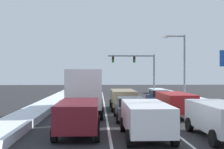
{
  "coord_description": "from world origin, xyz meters",
  "views": [
    {
      "loc": [
        -2.22,
        -7.59,
        3.06
      ],
      "look_at": [
        -0.94,
        21.78,
        3.01
      ],
      "focal_mm": 47.49,
      "sensor_mm": 36.0,
      "label": 1
    }
  ],
  "objects_px": {
    "suv_silver_right_lane_nearest": "(220,117)",
    "sedan_charcoal_center_lane_second": "(130,108)",
    "suv_red_right_lane_second": "(175,102)",
    "traffic_light_gantry": "(140,65)",
    "suv_white_center_lane_nearest": "(146,117)",
    "suv_maroon_left_lane_nearest": "(78,114)",
    "suv_tan_center_lane_third": "(123,98)",
    "street_lamp_right_mid": "(181,61)",
    "sedan_navy_right_lane_third": "(159,98)",
    "sedan_gray_left_lane_third": "(86,97)",
    "box_truck_left_lane_second": "(86,90)"
  },
  "relations": [
    {
      "from": "suv_silver_right_lane_nearest",
      "to": "sedan_charcoal_center_lane_second",
      "type": "bearing_deg",
      "value": 121.96
    },
    {
      "from": "suv_red_right_lane_second",
      "to": "traffic_light_gantry",
      "type": "xyz_separation_m",
      "value": [
        0.98,
        25.84,
        3.48
      ]
    },
    {
      "from": "suv_white_center_lane_nearest",
      "to": "suv_maroon_left_lane_nearest",
      "type": "xyz_separation_m",
      "value": [
        -3.27,
        0.97,
        0.0
      ]
    },
    {
      "from": "suv_red_right_lane_second",
      "to": "suv_tan_center_lane_third",
      "type": "bearing_deg",
      "value": 128.8
    },
    {
      "from": "suv_red_right_lane_second",
      "to": "street_lamp_right_mid",
      "type": "height_order",
      "value": "street_lamp_right_mid"
    },
    {
      "from": "sedan_navy_right_lane_third",
      "to": "sedan_gray_left_lane_third",
      "type": "xyz_separation_m",
      "value": [
        -7.01,
        1.55,
        0.0
      ]
    },
    {
      "from": "suv_red_right_lane_second",
      "to": "street_lamp_right_mid",
      "type": "relative_size",
      "value": 0.65
    },
    {
      "from": "suv_maroon_left_lane_nearest",
      "to": "suv_white_center_lane_nearest",
      "type": "bearing_deg",
      "value": -16.56
    },
    {
      "from": "suv_tan_center_lane_third",
      "to": "suv_maroon_left_lane_nearest",
      "type": "distance_m",
      "value": 10.97
    },
    {
      "from": "suv_white_center_lane_nearest",
      "to": "box_truck_left_lane_second",
      "type": "height_order",
      "value": "box_truck_left_lane_second"
    },
    {
      "from": "suv_silver_right_lane_nearest",
      "to": "suv_maroon_left_lane_nearest",
      "type": "bearing_deg",
      "value": 170.25
    },
    {
      "from": "suv_white_center_lane_nearest",
      "to": "traffic_light_gantry",
      "type": "relative_size",
      "value": 0.65
    },
    {
      "from": "sedan_charcoal_center_lane_second",
      "to": "box_truck_left_lane_second",
      "type": "xyz_separation_m",
      "value": [
        -3.06,
        2.28,
        1.14
      ]
    },
    {
      "from": "sedan_gray_left_lane_third",
      "to": "sedan_charcoal_center_lane_second",
      "type": "bearing_deg",
      "value": -71.17
    },
    {
      "from": "suv_tan_center_lane_third",
      "to": "traffic_light_gantry",
      "type": "xyz_separation_m",
      "value": [
        4.44,
        21.54,
        3.48
      ]
    },
    {
      "from": "suv_tan_center_lane_third",
      "to": "traffic_light_gantry",
      "type": "relative_size",
      "value": 0.65
    },
    {
      "from": "traffic_light_gantry",
      "to": "street_lamp_right_mid",
      "type": "relative_size",
      "value": 1.01
    },
    {
      "from": "suv_maroon_left_lane_nearest",
      "to": "traffic_light_gantry",
      "type": "xyz_separation_m",
      "value": [
        7.54,
        32.06,
        3.48
      ]
    },
    {
      "from": "suv_red_right_lane_second",
      "to": "sedan_charcoal_center_lane_second",
      "type": "distance_m",
      "value": 3.77
    },
    {
      "from": "suv_white_center_lane_nearest",
      "to": "suv_tan_center_lane_third",
      "type": "bearing_deg",
      "value": 90.86
    },
    {
      "from": "suv_silver_right_lane_nearest",
      "to": "suv_tan_center_lane_third",
      "type": "relative_size",
      "value": 1.0
    },
    {
      "from": "box_truck_left_lane_second",
      "to": "traffic_light_gantry",
      "type": "bearing_deg",
      "value": 73.33
    },
    {
      "from": "suv_silver_right_lane_nearest",
      "to": "sedan_charcoal_center_lane_second",
      "type": "relative_size",
      "value": 1.09
    },
    {
      "from": "suv_tan_center_lane_third",
      "to": "sedan_gray_left_lane_third",
      "type": "relative_size",
      "value": 1.09
    },
    {
      "from": "suv_tan_center_lane_third",
      "to": "box_truck_left_lane_second",
      "type": "relative_size",
      "value": 0.68
    },
    {
      "from": "suv_white_center_lane_nearest",
      "to": "sedan_charcoal_center_lane_second",
      "type": "height_order",
      "value": "suv_white_center_lane_nearest"
    },
    {
      "from": "street_lamp_right_mid",
      "to": "sedan_gray_left_lane_third",
      "type": "bearing_deg",
      "value": -160.73
    },
    {
      "from": "suv_tan_center_lane_third",
      "to": "sedan_navy_right_lane_third",
      "type": "bearing_deg",
      "value": 34.0
    },
    {
      "from": "suv_silver_right_lane_nearest",
      "to": "suv_maroon_left_lane_nearest",
      "type": "height_order",
      "value": "same"
    },
    {
      "from": "suv_red_right_lane_second",
      "to": "street_lamp_right_mid",
      "type": "bearing_deg",
      "value": 72.39
    },
    {
      "from": "sedan_charcoal_center_lane_second",
      "to": "traffic_light_gantry",
      "type": "relative_size",
      "value": 0.6
    },
    {
      "from": "suv_silver_right_lane_nearest",
      "to": "sedan_gray_left_lane_third",
      "type": "height_order",
      "value": "suv_silver_right_lane_nearest"
    },
    {
      "from": "box_truck_left_lane_second",
      "to": "sedan_gray_left_lane_third",
      "type": "xyz_separation_m",
      "value": [
        -0.29,
        7.52,
        -1.14
      ]
    },
    {
      "from": "suv_tan_center_lane_third",
      "to": "suv_red_right_lane_second",
      "type": "bearing_deg",
      "value": -51.2
    },
    {
      "from": "sedan_gray_left_lane_third",
      "to": "suv_tan_center_lane_third",
      "type": "bearing_deg",
      "value": -50.28
    },
    {
      "from": "sedan_navy_right_lane_third",
      "to": "suv_tan_center_lane_third",
      "type": "height_order",
      "value": "suv_tan_center_lane_third"
    },
    {
      "from": "sedan_gray_left_lane_third",
      "to": "traffic_light_gantry",
      "type": "distance_m",
      "value": 19.52
    },
    {
      "from": "suv_maroon_left_lane_nearest",
      "to": "sedan_gray_left_lane_third",
      "type": "bearing_deg",
      "value": 90.96
    },
    {
      "from": "suv_silver_right_lane_nearest",
      "to": "sedan_charcoal_center_lane_second",
      "type": "height_order",
      "value": "suv_silver_right_lane_nearest"
    },
    {
      "from": "sedan_gray_left_lane_third",
      "to": "suv_red_right_lane_second",
      "type": "bearing_deg",
      "value": -50.76
    },
    {
      "from": "suv_silver_right_lane_nearest",
      "to": "sedan_gray_left_lane_third",
      "type": "distance_m",
      "value": 17.22
    },
    {
      "from": "sedan_charcoal_center_lane_second",
      "to": "street_lamp_right_mid",
      "type": "height_order",
      "value": "street_lamp_right_mid"
    },
    {
      "from": "sedan_charcoal_center_lane_second",
      "to": "suv_tan_center_lane_third",
      "type": "distance_m",
      "value": 5.78
    },
    {
      "from": "suv_tan_center_lane_third",
      "to": "sedan_gray_left_lane_third",
      "type": "bearing_deg",
      "value": 129.72
    },
    {
      "from": "suv_white_center_lane_nearest",
      "to": "box_truck_left_lane_second",
      "type": "xyz_separation_m",
      "value": [
        -3.23,
        8.0,
        0.88
      ]
    },
    {
      "from": "suv_silver_right_lane_nearest",
      "to": "suv_white_center_lane_nearest",
      "type": "xyz_separation_m",
      "value": [
        -3.52,
        0.19,
        0.0
      ]
    },
    {
      "from": "street_lamp_right_mid",
      "to": "sedan_navy_right_lane_third",
      "type": "bearing_deg",
      "value": -124.47
    },
    {
      "from": "sedan_navy_right_lane_third",
      "to": "suv_tan_center_lane_third",
      "type": "relative_size",
      "value": 0.92
    },
    {
      "from": "suv_white_center_lane_nearest",
      "to": "suv_maroon_left_lane_nearest",
      "type": "height_order",
      "value": "same"
    },
    {
      "from": "suv_red_right_lane_second",
      "to": "sedan_charcoal_center_lane_second",
      "type": "relative_size",
      "value": 1.09
    }
  ]
}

